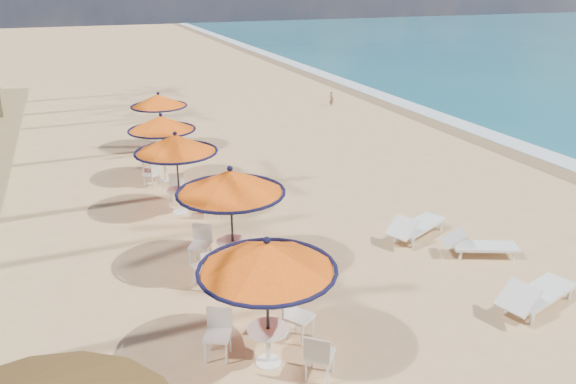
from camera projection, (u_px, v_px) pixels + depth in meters
name	position (u px, v px, depth m)	size (l,w,h in m)	color
ground	(485.00, 298.00, 12.36)	(160.00, 160.00, 0.00)	tan
foam_strip	(505.00, 141.00, 24.21)	(1.20, 140.00, 0.04)	white
wetsand_band	(488.00, 143.00, 23.90)	(1.40, 140.00, 0.02)	olive
station_0	(269.00, 272.00, 9.64)	(2.45, 2.45, 2.55)	black
station_1	(230.00, 196.00, 12.82)	(2.54, 2.54, 2.65)	black
station_2	(178.00, 151.00, 16.16)	(2.41, 2.41, 2.51)	black
station_3	(160.00, 130.00, 18.81)	(2.28, 2.28, 2.38)	black
station_4	(160.00, 105.00, 22.50)	(2.25, 2.25, 2.35)	black
lounger_near	(535.00, 294.00, 11.81)	(2.29, 1.28, 0.78)	white
lounger_mid	(478.00, 244.00, 14.12)	(1.95, 1.27, 0.67)	white
lounger_far	(415.00, 226.00, 15.07)	(2.17, 1.49, 0.75)	white
person	(331.00, 98.00, 30.63)	(0.30, 0.20, 0.83)	#8B5D47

